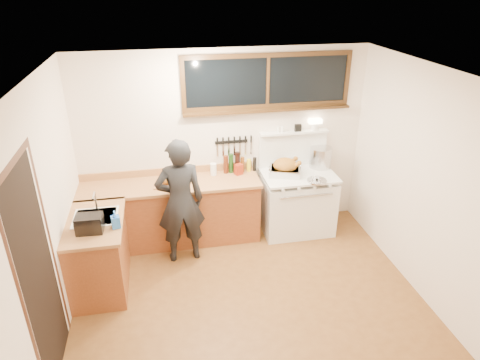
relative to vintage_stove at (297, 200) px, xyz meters
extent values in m
cube|color=brown|center=(-1.00, -1.41, -0.48)|extent=(4.00, 3.50, 0.02)
cube|color=silver|center=(-1.00, 0.36, 0.83)|extent=(4.00, 0.05, 2.60)
cube|color=silver|center=(-1.00, -3.19, 0.83)|extent=(4.00, 0.05, 2.60)
cube|color=silver|center=(-3.03, -1.41, 0.83)|extent=(0.05, 3.50, 2.60)
cube|color=silver|center=(1.02, -1.41, 0.83)|extent=(0.05, 3.50, 2.60)
cube|color=white|center=(-1.00, -1.41, 2.16)|extent=(4.00, 3.50, 0.05)
cube|color=brown|center=(-1.80, 0.04, -0.04)|extent=(2.40, 0.60, 0.86)
cube|color=#A87142|center=(-1.80, 0.03, 0.41)|extent=(2.44, 0.64, 0.04)
cube|color=#A87142|center=(-1.80, 0.32, 0.48)|extent=(2.40, 0.03, 0.10)
sphere|color=#B78C38|center=(-2.80, -0.24, 0.23)|extent=(0.03, 0.03, 0.03)
sphere|color=#B78C38|center=(-2.30, -0.24, 0.23)|extent=(0.03, 0.03, 0.03)
sphere|color=#B78C38|center=(-1.80, -0.24, 0.23)|extent=(0.03, 0.03, 0.03)
sphere|color=#B78C38|center=(-1.30, -0.24, 0.23)|extent=(0.03, 0.03, 0.03)
sphere|color=#B78C38|center=(-0.85, -0.24, 0.23)|extent=(0.03, 0.03, 0.03)
cube|color=brown|center=(-2.70, -0.79, -0.04)|extent=(0.60, 1.05, 0.86)
cube|color=#A87142|center=(-2.69, -0.79, 0.41)|extent=(0.64, 1.09, 0.04)
cube|color=white|center=(-2.68, -0.71, 0.37)|extent=(0.45, 0.40, 0.14)
cube|color=white|center=(-2.68, -0.71, 0.44)|extent=(0.50, 0.45, 0.01)
cylinder|color=silver|center=(-2.68, -0.53, 0.55)|extent=(0.02, 0.02, 0.24)
cylinder|color=silver|center=(-2.68, -0.61, 0.66)|extent=(0.02, 0.18, 0.02)
cube|color=white|center=(0.00, -0.01, -0.06)|extent=(1.00, 0.70, 0.82)
cube|color=white|center=(0.00, -0.01, 0.42)|extent=(1.02, 0.72, 0.03)
cube|color=white|center=(0.00, -0.35, 0.05)|extent=(0.88, 0.02, 0.46)
cylinder|color=silver|center=(0.00, -0.38, 0.27)|extent=(0.75, 0.02, 0.02)
cylinder|color=white|center=(-0.33, -0.37, 0.38)|extent=(0.04, 0.03, 0.04)
cylinder|color=white|center=(-0.11, -0.37, 0.38)|extent=(0.04, 0.03, 0.04)
cylinder|color=white|center=(0.11, -0.37, 0.38)|extent=(0.04, 0.03, 0.04)
cylinder|color=white|center=(0.33, -0.37, 0.38)|extent=(0.04, 0.03, 0.04)
cube|color=white|center=(0.00, 0.31, 0.68)|extent=(1.00, 0.05, 0.50)
cube|color=white|center=(0.00, 0.28, 0.95)|extent=(1.00, 0.12, 0.03)
cylinder|color=white|center=(0.30, 0.28, 1.01)|extent=(0.10, 0.10, 0.10)
cube|color=#FFE5B2|center=(0.30, 0.28, 1.10)|extent=(0.18, 0.09, 0.06)
cube|color=black|center=(0.05, 0.28, 1.01)|extent=(0.09, 0.05, 0.10)
cylinder|color=white|center=(-0.18, 0.28, 1.01)|extent=(0.04, 0.04, 0.09)
cylinder|color=white|center=(-0.24, 0.28, 1.01)|extent=(0.04, 0.04, 0.09)
cube|color=black|center=(-0.40, 0.32, 1.68)|extent=(2.20, 0.01, 0.62)
cube|color=black|center=(-0.40, 0.32, 2.02)|extent=(2.32, 0.04, 0.06)
cube|color=black|center=(-0.40, 0.32, 1.34)|extent=(2.32, 0.04, 0.06)
cube|color=black|center=(-1.53, 0.32, 1.68)|extent=(0.06, 0.04, 0.62)
cube|color=black|center=(0.73, 0.32, 1.68)|extent=(0.06, 0.04, 0.62)
cube|color=black|center=(-0.40, 0.32, 1.68)|extent=(0.04, 0.04, 0.62)
cube|color=black|center=(-0.40, 0.27, 1.30)|extent=(2.32, 0.13, 0.03)
cube|color=black|center=(-2.99, -1.96, 0.58)|extent=(0.01, 0.86, 2.10)
cube|color=black|center=(-2.99, -2.45, 0.58)|extent=(0.01, 0.07, 2.10)
cube|color=black|center=(-2.99, -1.48, 0.58)|extent=(0.01, 0.07, 2.10)
cube|color=black|center=(-2.99, -1.96, 1.67)|extent=(0.01, 1.04, 0.07)
cube|color=black|center=(-0.90, 0.33, 0.85)|extent=(0.46, 0.02, 0.04)
cube|color=silver|center=(-1.10, 0.31, 0.74)|extent=(0.02, 0.00, 0.18)
cube|color=black|center=(-1.10, 0.31, 0.88)|extent=(0.02, 0.02, 0.10)
cube|color=silver|center=(-1.02, 0.31, 0.74)|extent=(0.02, 0.00, 0.18)
cube|color=black|center=(-1.02, 0.31, 0.88)|extent=(0.02, 0.02, 0.10)
cube|color=silver|center=(-0.94, 0.31, 0.74)|extent=(0.02, 0.00, 0.18)
cube|color=black|center=(-0.94, 0.31, 0.88)|extent=(0.02, 0.02, 0.10)
cube|color=silver|center=(-0.86, 0.31, 0.74)|extent=(0.03, 0.00, 0.18)
cube|color=black|center=(-0.86, 0.31, 0.88)|extent=(0.02, 0.02, 0.10)
cube|color=silver|center=(-0.78, 0.31, 0.74)|extent=(0.03, 0.00, 0.18)
cube|color=black|center=(-0.78, 0.31, 0.88)|extent=(0.02, 0.02, 0.10)
cube|color=silver|center=(-0.70, 0.31, 0.74)|extent=(0.03, 0.00, 0.18)
cube|color=black|center=(-0.70, 0.31, 0.88)|extent=(0.02, 0.02, 0.10)
cube|color=silver|center=(-0.62, 0.31, 0.74)|extent=(0.03, 0.00, 0.18)
cube|color=black|center=(-0.62, 0.31, 0.88)|extent=(0.02, 0.02, 0.10)
imported|color=black|center=(-1.69, -0.41, 0.37)|extent=(0.65, 0.45, 1.68)
imported|color=blue|center=(-2.43, -0.98, 0.53)|extent=(0.11, 0.11, 0.20)
cube|color=black|center=(-2.70, -1.01, 0.53)|extent=(0.29, 0.21, 0.20)
cube|color=#A87142|center=(-1.83, -0.01, 0.44)|extent=(0.37, 0.29, 0.02)
ellipsoid|color=#9D631C|center=(-1.83, -0.01, 0.51)|extent=(0.20, 0.15, 0.11)
sphere|color=#9D631C|center=(-1.74, 0.03, 0.53)|extent=(0.04, 0.04, 0.04)
sphere|color=#9D631C|center=(-1.74, -0.06, 0.53)|extent=(0.04, 0.04, 0.04)
cube|color=silver|center=(-0.20, 0.01, 0.48)|extent=(0.51, 0.44, 0.10)
cube|color=#3F3F42|center=(-0.20, 0.01, 0.52)|extent=(0.45, 0.38, 0.03)
torus|color=silver|center=(-0.42, 0.01, 0.53)|extent=(0.04, 0.10, 0.10)
torus|color=silver|center=(0.03, 0.01, 0.53)|extent=(0.04, 0.10, 0.10)
ellipsoid|color=#9D631C|center=(-0.20, 0.01, 0.57)|extent=(0.40, 0.34, 0.21)
cylinder|color=#9D631C|center=(-0.08, -0.07, 0.59)|extent=(0.13, 0.09, 0.09)
sphere|color=#9D631C|center=(-0.02, -0.07, 0.63)|extent=(0.06, 0.06, 0.06)
cylinder|color=#9D631C|center=(-0.08, 0.09, 0.59)|extent=(0.13, 0.09, 0.09)
sphere|color=#9D631C|center=(-0.02, 0.09, 0.63)|extent=(0.06, 0.06, 0.06)
cylinder|color=silver|center=(0.38, 0.17, 0.58)|extent=(0.40, 0.40, 0.30)
cylinder|color=silver|center=(-0.04, 0.21, 0.50)|extent=(0.22, 0.22, 0.13)
cylinder|color=black|center=(-0.08, 0.33, 0.55)|extent=(0.07, 0.17, 0.02)
cylinder|color=silver|center=(0.16, -0.29, 0.44)|extent=(0.29, 0.29, 0.02)
sphere|color=black|center=(0.16, -0.29, 0.46)|extent=(0.03, 0.03, 0.03)
cube|color=maroon|center=(-0.83, 0.13, 0.51)|extent=(0.13, 0.12, 0.15)
cylinder|color=white|center=(-1.18, 0.19, 0.52)|extent=(0.10, 0.10, 0.17)
cylinder|color=black|center=(-1.00, 0.22, 0.56)|extent=(0.07, 0.07, 0.26)
cylinder|color=black|center=(-0.93, 0.22, 0.57)|extent=(0.06, 0.06, 0.28)
cylinder|color=black|center=(-0.83, 0.22, 0.58)|extent=(0.07, 0.07, 0.30)
cylinder|color=black|center=(-0.76, 0.22, 0.54)|extent=(0.06, 0.06, 0.22)
cylinder|color=black|center=(-0.67, 0.22, 0.52)|extent=(0.06, 0.06, 0.18)
cylinder|color=black|center=(-0.59, 0.22, 0.53)|extent=(0.05, 0.05, 0.20)
camera|label=1|loc=(-1.86, -5.21, 2.96)|focal=32.00mm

